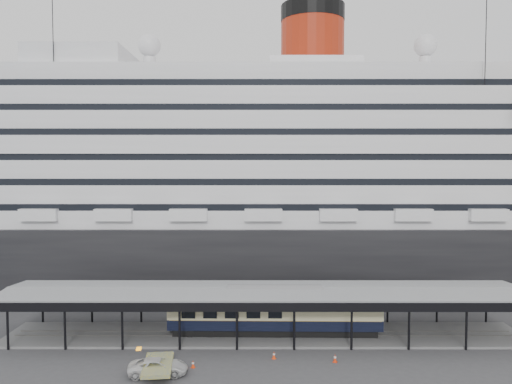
{
  "coord_description": "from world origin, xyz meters",
  "views": [
    {
      "loc": [
        -0.91,
        -48.47,
        18.53
      ],
      "look_at": [
        -0.97,
        8.0,
        15.57
      ],
      "focal_mm": 35.0,
      "sensor_mm": 36.0,
      "label": 1
    }
  ],
  "objects": [
    {
      "name": "pullman_carriage",
      "position": [
        1.06,
        5.0,
        2.73
      ],
      "size": [
        23.04,
        3.37,
        22.57
      ],
      "rotation": [
        0.0,
        0.0,
        -0.02
      ],
      "color": "black",
      "rests_on": "ground"
    },
    {
      "name": "platform_canopy",
      "position": [
        0.0,
        5.0,
        2.36
      ],
      "size": [
        56.0,
        9.18,
        5.3
      ],
      "color": "slate",
      "rests_on": "ground"
    },
    {
      "name": "cruise_ship",
      "position": [
        0.05,
        32.0,
        18.35
      ],
      "size": [
        130.0,
        30.0,
        43.9
      ],
      "color": "black",
      "rests_on": "ground"
    },
    {
      "name": "traffic_cone_mid",
      "position": [
        0.77,
        -1.46,
        0.36
      ],
      "size": [
        0.49,
        0.49,
        0.72
      ],
      "rotation": [
        0.0,
        0.0,
        -0.44
      ],
      "color": "#F13D0D",
      "rests_on": "ground"
    },
    {
      "name": "ground",
      "position": [
        0.0,
        0.0,
        0.0
      ],
      "size": [
        200.0,
        200.0,
        0.0
      ],
      "primitive_type": "plane",
      "color": "#3A3A3D",
      "rests_on": "ground"
    },
    {
      "name": "traffic_cone_right",
      "position": [
        6.51,
        -2.29,
        0.38
      ],
      "size": [
        0.52,
        0.52,
        0.77
      ],
      "rotation": [
        0.0,
        0.0,
        -0.42
      ],
      "color": "red",
      "rests_on": "ground"
    },
    {
      "name": "port_truck",
      "position": [
        -9.65,
        -5.18,
        0.72
      ],
      "size": [
        5.44,
        2.94,
        1.45
      ],
      "primitive_type": "imported",
      "rotation": [
        0.0,
        0.0,
        1.68
      ],
      "color": "silver",
      "rests_on": "ground"
    },
    {
      "name": "traffic_cone_left",
      "position": [
        -6.75,
        -3.59,
        0.34
      ],
      "size": [
        0.46,
        0.46,
        0.69
      ],
      "rotation": [
        0.0,
        0.0,
        -0.39
      ],
      "color": "#F33C0D",
      "rests_on": "ground"
    }
  ]
}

